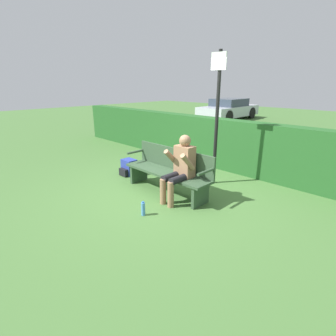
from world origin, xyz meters
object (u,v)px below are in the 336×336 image
(person_seated, at_px, (180,166))
(signpost, at_px, (217,112))
(backpack, at_px, (129,168))
(water_bottle, at_px, (143,209))
(parked_car, at_px, (229,109))
(park_bench, at_px, (169,170))

(person_seated, distance_m, signpost, 1.42)
(backpack, relative_size, water_bottle, 1.51)
(backpack, height_order, signpost, signpost)
(person_seated, distance_m, backpack, 1.85)
(person_seated, relative_size, parked_car, 0.29)
(park_bench, bearing_deg, parked_car, 116.82)
(water_bottle, xyz_separation_m, signpost, (-0.05, 2.00, 1.39))
(person_seated, xyz_separation_m, backpack, (-1.78, 0.17, -0.47))
(water_bottle, bearing_deg, person_seated, 89.31)
(park_bench, bearing_deg, backpack, 178.28)
(person_seated, bearing_deg, backpack, 174.43)
(person_seated, bearing_deg, signpost, 93.22)
(signpost, bearing_deg, water_bottle, -88.48)
(park_bench, relative_size, water_bottle, 7.96)
(signpost, xyz_separation_m, parked_car, (-5.52, 9.21, -0.92))
(park_bench, distance_m, person_seated, 0.49)
(person_seated, xyz_separation_m, water_bottle, (-0.01, -0.87, -0.53))
(person_seated, xyz_separation_m, parked_car, (-5.58, 10.34, -0.06))
(park_bench, height_order, person_seated, person_seated)
(person_seated, height_order, parked_car, parked_car)
(water_bottle, bearing_deg, parked_car, 116.44)
(person_seated, bearing_deg, water_bottle, -90.69)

